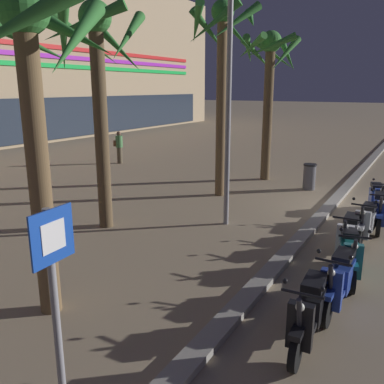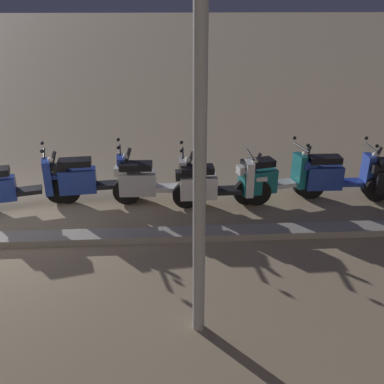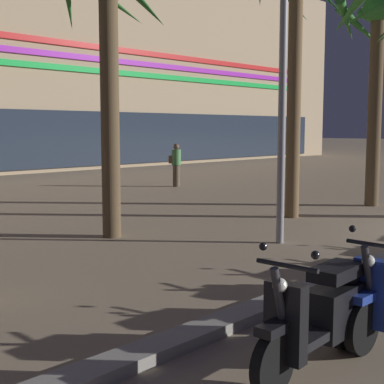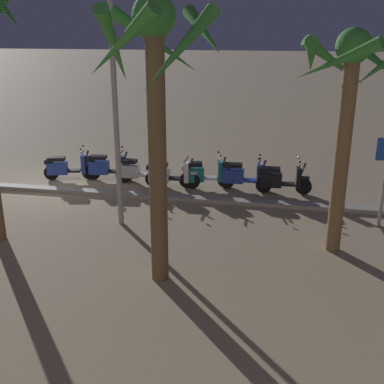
{
  "view_description": "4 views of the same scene",
  "coord_description": "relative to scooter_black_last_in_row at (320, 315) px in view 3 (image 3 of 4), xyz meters",
  "views": [
    {
      "loc": [
        -12.9,
        -1.91,
        3.63
      ],
      "look_at": [
        -5.24,
        2.55,
        1.36
      ],
      "focal_mm": 38.12,
      "sensor_mm": 36.0,
      "label": 1
    },
    {
      "loc": [
        -2.91,
        6.75,
        3.66
      ],
      "look_at": [
        -3.24,
        1.25,
        1.16
      ],
      "focal_mm": 40.81,
      "sensor_mm": 36.0,
      "label": 2
    },
    {
      "loc": [
        -11.68,
        -3.19,
        2.11
      ],
      "look_at": [
        -4.13,
        4.04,
        0.91
      ],
      "focal_mm": 51.86,
      "sensor_mm": 36.0,
      "label": 3
    },
    {
      "loc": [
        -7.38,
        14.08,
        5.08
      ],
      "look_at": [
        -5.11,
        2.14,
        0.86
      ],
      "focal_mm": 44.49,
      "sensor_mm": 36.0,
      "label": 4
    }
  ],
  "objects": [
    {
      "name": "scooter_black_last_in_row",
      "position": [
        0.0,
        0.0,
        0.0
      ],
      "size": [
        1.79,
        0.56,
        1.17
      ],
      "color": "black",
      "rests_on": "ground"
    },
    {
      "name": "palm_tree_mid_walkway",
      "position": [
        2.39,
        6.06,
        3.71
      ],
      "size": [
        2.66,
        2.64,
        5.67
      ],
      "color": "brown",
      "rests_on": "ground"
    },
    {
      "name": "palm_tree_by_mall_entrance",
      "position": [
        10.07,
        4.45,
        3.84
      ],
      "size": [
        2.48,
        2.52,
        5.72
      ],
      "color": "brown",
      "rests_on": "ground"
    },
    {
      "name": "palm_tree_near_sign",
      "position": [
        6.87,
        4.85,
        4.3
      ],
      "size": [
        2.61,
        2.66,
        6.31
      ],
      "color": "brown",
      "rests_on": "ground"
    },
    {
      "name": "pedestrian_by_palm_tree",
      "position": [
        9.93,
        11.91,
        0.37
      ],
      "size": [
        0.42,
        0.43,
        1.57
      ],
      "color": "brown",
      "rests_on": "ground"
    },
    {
      "name": "street_lamp",
      "position": [
        4.19,
        3.34,
        3.69
      ],
      "size": [
        0.36,
        0.36,
        6.82
      ],
      "color": "#939399",
      "rests_on": "ground"
    }
  ]
}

